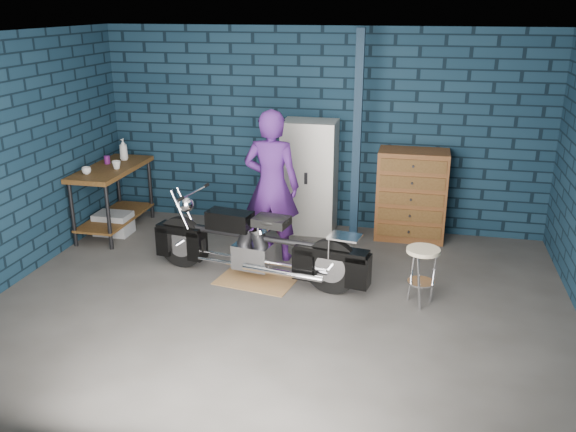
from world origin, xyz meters
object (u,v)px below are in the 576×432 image
locker (309,177)px  shop_stool (421,277)px  tool_chest (411,195)px  workbench (114,199)px  storage_bin (114,223)px  motorcycle (257,240)px  person (272,186)px

locker → shop_stool: locker is taller
shop_stool → tool_chest: bearing=95.3°
workbench → storage_bin: workbench is taller
storage_bin → locker: (2.56, 0.71, 0.61)m
tool_chest → shop_stool: tool_chest is taller
tool_chest → shop_stool: bearing=-84.7°
storage_bin → locker: locker is taller
locker → tool_chest: size_ratio=1.28×
storage_bin → shop_stool: 4.27m
locker → tool_chest: locker is taller
locker → tool_chest: 1.37m
shop_stool → motorcycle: bearing=173.4°
workbench → tool_chest: 3.99m
person → shop_stool: 2.09m
person → workbench: bearing=-9.9°
locker → shop_stool: (1.53, -1.89, -0.45)m
workbench → tool_chest: size_ratio=1.18×
workbench → storage_bin: (0.02, -0.11, -0.31)m
workbench → tool_chest: bearing=8.7°
shop_stool → person: bearing=154.2°
motorcycle → locker: size_ratio=1.44×
motorcycle → tool_chest: bearing=55.6°
motorcycle → tool_chest: size_ratio=1.84×
shop_stool → locker: bearing=129.0°
person → storage_bin: person is taller
workbench → motorcycle: motorcycle is taller
workbench → storage_bin: 0.33m
storage_bin → tool_chest: 4.01m
person → locker: person is taller
person → locker: bearing=-104.2°
person → motorcycle: bearing=89.8°
locker → storage_bin: bearing=-164.6°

